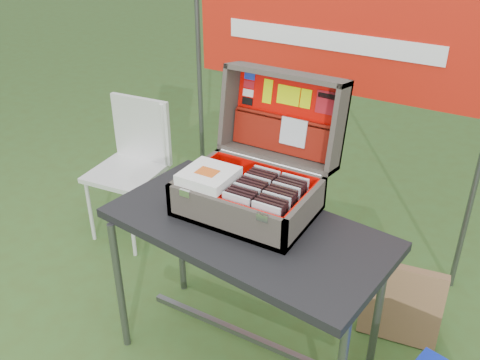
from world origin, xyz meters
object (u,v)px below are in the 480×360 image
Objects in this scene: suitcase at (255,151)px; cardboard_box at (401,304)px; table at (246,294)px; chair at (125,174)px.

cardboard_box is (0.65, 0.34, -0.82)m from suitcase.
suitcase is (-0.05, 0.15, 0.65)m from table.
table reaches higher than cardboard_box.
table is 1.27m from chair.
chair is at bearing 162.05° from suitcase.
table is 2.98× the size of cardboard_box.
suitcase is 1.11m from cardboard_box.
suitcase is 1.39× the size of cardboard_box.
chair reaches higher than cardboard_box.
chair is 1.78m from cardboard_box.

